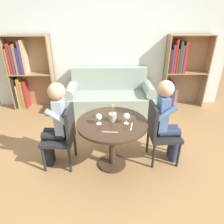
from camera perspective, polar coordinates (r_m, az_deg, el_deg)
ground_plane at (r=3.02m, az=0.03°, el=-14.60°), size 16.00×16.00×0.00m
back_wall at (r=4.51m, az=-0.85°, el=18.44°), size 5.20×0.05×2.70m
round_table at (r=2.68m, az=0.03°, el=-5.46°), size 0.94×0.94×0.71m
couch at (r=4.38m, az=-0.67°, el=4.03°), size 1.88×0.80×0.92m
bookshelf_left at (r=4.80m, az=-23.48°, el=10.04°), size 0.92×0.28×1.59m
bookshelf_right at (r=4.76m, az=18.74°, el=10.85°), size 0.92×0.28×1.59m
chair_left at (r=2.83m, az=-13.82°, el=-6.22°), size 0.45×0.45×0.90m
chair_right at (r=2.90m, az=13.43°, el=-5.30°), size 0.44×0.44×0.90m
person_left at (r=2.77m, az=-15.93°, el=-3.01°), size 0.43×0.36×1.23m
person_right at (r=2.84m, az=15.46°, el=-2.11°), size 0.43×0.35×1.23m
wine_glass_left at (r=2.53m, az=-3.81°, el=-1.50°), size 0.08×0.08×0.14m
wine_glass_right at (r=2.54m, az=4.17°, el=-1.34°), size 0.09×0.09×0.15m
flower_vase at (r=2.61m, az=0.15°, el=-1.12°), size 0.11×0.11×0.25m
knife_left_setting at (r=2.52m, az=5.58°, el=-4.16°), size 0.05×0.19×0.00m
fork_left_setting at (r=2.40m, az=-0.63°, el=-5.74°), size 0.19×0.03×0.00m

